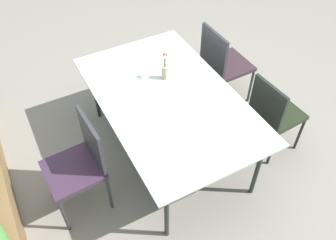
{
  "coord_description": "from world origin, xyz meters",
  "views": [
    {
      "loc": [
        -1.97,
        1.19,
        2.89
      ],
      "look_at": [
        0.1,
        0.08,
        0.45
      ],
      "focal_mm": 37.85,
      "sensor_mm": 36.0,
      "label": 1
    }
  ],
  "objects_px": {
    "chair_far_side": "(81,161)",
    "chair_near_left": "(273,111)",
    "chair_near_right": "(222,62)",
    "dining_table": "(168,100)",
    "flower_vase": "(165,69)"
  },
  "relations": [
    {
      "from": "chair_far_side",
      "to": "chair_near_left",
      "type": "xyz_separation_m",
      "value": [
        -0.28,
        -1.82,
        -0.03
      ]
    },
    {
      "from": "chair_far_side",
      "to": "chair_near_right",
      "type": "bearing_deg",
      "value": -75.67
    },
    {
      "from": "dining_table",
      "to": "chair_far_side",
      "type": "xyz_separation_m",
      "value": [
        -0.15,
        0.9,
        -0.16
      ]
    },
    {
      "from": "dining_table",
      "to": "chair_near_right",
      "type": "height_order",
      "value": "chair_near_right"
    },
    {
      "from": "chair_far_side",
      "to": "chair_near_left",
      "type": "relative_size",
      "value": 1.07
    },
    {
      "from": "chair_near_left",
      "to": "flower_vase",
      "type": "distance_m",
      "value": 1.11
    },
    {
      "from": "dining_table",
      "to": "chair_near_right",
      "type": "distance_m",
      "value": 1.01
    },
    {
      "from": "chair_near_right",
      "to": "chair_far_side",
      "type": "relative_size",
      "value": 1.0
    },
    {
      "from": "chair_near_left",
      "to": "flower_vase",
      "type": "xyz_separation_m",
      "value": [
        0.68,
        0.81,
        0.34
      ]
    },
    {
      "from": "dining_table",
      "to": "flower_vase",
      "type": "bearing_deg",
      "value": -22.2
    },
    {
      "from": "chair_near_right",
      "to": "chair_far_side",
      "type": "bearing_deg",
      "value": -73.07
    },
    {
      "from": "chair_far_side",
      "to": "flower_vase",
      "type": "relative_size",
      "value": 3.35
    },
    {
      "from": "chair_near_left",
      "to": "chair_near_right",
      "type": "bearing_deg",
      "value": 177.1
    },
    {
      "from": "chair_far_side",
      "to": "chair_near_left",
      "type": "distance_m",
      "value": 1.84
    },
    {
      "from": "dining_table",
      "to": "chair_far_side",
      "type": "relative_size",
      "value": 2.0
    }
  ]
}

